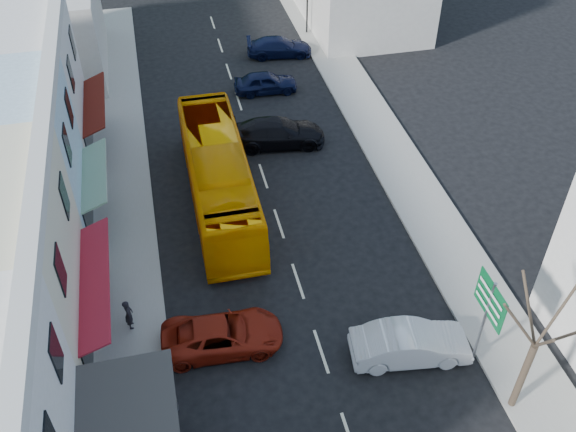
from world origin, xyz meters
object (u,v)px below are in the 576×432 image
at_px(traffic_signal, 307,1).
at_px(car_red, 222,334).
at_px(direction_sign, 483,324).
at_px(car_white, 410,345).
at_px(street_tree, 535,346).
at_px(bus, 219,178).
at_px(pedestrian_left, 128,313).

bearing_deg(traffic_signal, car_red, 68.89).
bearing_deg(direction_sign, car_red, 162.77).
xyz_separation_m(car_white, traffic_signal, (3.25, 29.45, 1.86)).
bearing_deg(street_tree, car_red, 152.75).
bearing_deg(car_white, direction_sign, -100.03).
distance_m(bus, traffic_signal, 20.29).
relative_size(pedestrian_left, direction_sign, 0.38).
height_order(car_white, pedestrian_left, pedestrian_left).
xyz_separation_m(bus, pedestrian_left, (-4.86, -7.43, -0.55)).
relative_size(car_red, traffic_signal, 0.90).
relative_size(bus, pedestrian_left, 6.82).
bearing_deg(pedestrian_left, street_tree, -119.29).
bearing_deg(direction_sign, street_tree, -77.75).
distance_m(car_red, pedestrian_left, 4.02).
distance_m(car_white, traffic_signal, 29.68).
relative_size(pedestrian_left, traffic_signal, 0.33).
distance_m(direction_sign, street_tree, 2.70).
bearing_deg(pedestrian_left, direction_sign, -111.95).
relative_size(car_red, street_tree, 0.64).
relative_size(car_white, traffic_signal, 0.86).
bearing_deg(traffic_signal, car_white, 83.54).
height_order(car_white, car_red, same).
height_order(car_red, pedestrian_left, pedestrian_left).
distance_m(direction_sign, traffic_signal, 30.20).
xyz_separation_m(direction_sign, street_tree, (0.50, -2.27, 1.39)).
height_order(car_red, traffic_signal, traffic_signal).
bearing_deg(car_red, bus, -4.38).
relative_size(bus, direction_sign, 2.59).
bearing_deg(traffic_signal, street_tree, 89.30).
distance_m(car_white, street_tree, 5.13).
bearing_deg(car_white, traffic_signal, 0.60).
relative_size(car_white, pedestrian_left, 2.59).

